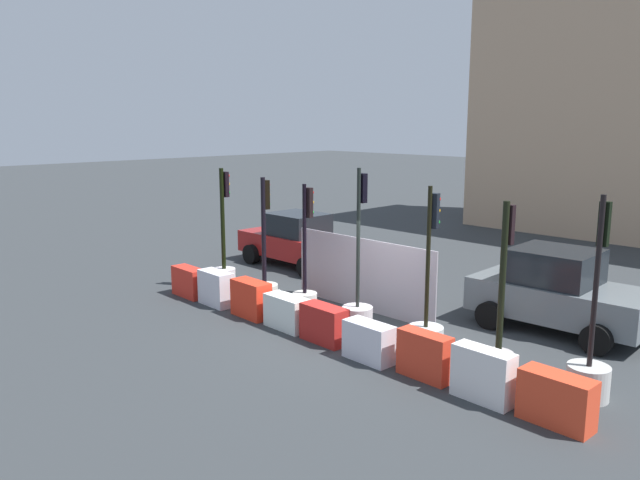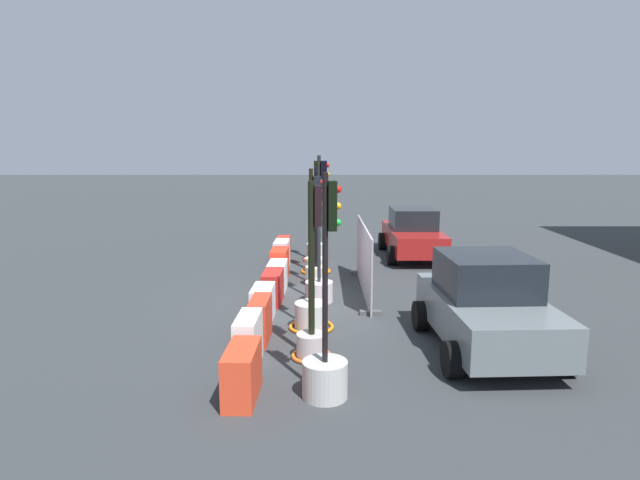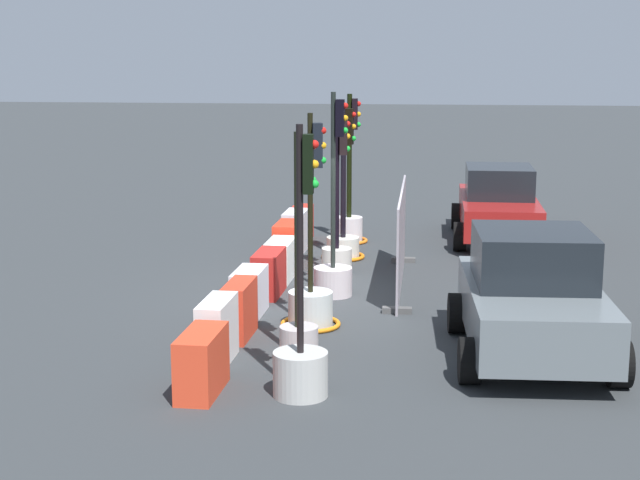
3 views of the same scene
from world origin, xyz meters
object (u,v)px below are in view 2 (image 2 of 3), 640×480
at_px(traffic_light_3, 319,278).
at_px(construction_barrier_5, 263,304).
at_px(traffic_light_1, 316,256).
at_px(traffic_light_4, 312,307).
at_px(car_red_compact, 413,234).
at_px(traffic_light_5, 312,323).
at_px(construction_barrier_8, 242,373).
at_px(construction_barrier_6, 260,320).
at_px(construction_barrier_7, 248,341).
at_px(construction_barrier_2, 280,264).
at_px(construction_barrier_3, 277,276).
at_px(car_grey_saloon, 486,305).
at_px(construction_barrier_0, 283,249).
at_px(construction_barrier_1, 282,254).
at_px(traffic_light_0, 316,243).
at_px(construction_barrier_4, 273,287).
at_px(traffic_light_2, 316,262).
at_px(traffic_light_6, 325,363).

bearing_deg(traffic_light_3, construction_barrier_5, -41.42).
bearing_deg(traffic_light_1, traffic_light_4, -0.80).
bearing_deg(car_red_compact, traffic_light_1, -54.94).
xyz_separation_m(traffic_light_3, car_red_compact, (-5.56, 3.30, 0.22)).
height_order(traffic_light_5, construction_barrier_8, traffic_light_5).
bearing_deg(construction_barrier_6, construction_barrier_7, -3.38).
bearing_deg(construction_barrier_8, construction_barrier_7, -176.91).
distance_m(construction_barrier_2, construction_barrier_3, 1.26).
xyz_separation_m(construction_barrier_5, car_grey_saloon, (1.75, 4.46, 0.50)).
height_order(construction_barrier_0, car_grey_saloon, car_grey_saloon).
relative_size(traffic_light_1, construction_barrier_3, 2.84).
bearing_deg(car_grey_saloon, construction_barrier_1, -147.82).
relative_size(traffic_light_0, traffic_light_3, 0.93).
xyz_separation_m(traffic_light_3, construction_barrier_8, (5.23, -1.20, -0.19)).
bearing_deg(construction_barrier_7, construction_barrier_4, 178.46).
bearing_deg(car_grey_saloon, construction_barrier_5, -111.39).
bearing_deg(construction_barrier_1, traffic_light_5, 8.21).
relative_size(construction_barrier_0, construction_barrier_2, 1.04).
height_order(traffic_light_3, construction_barrier_7, traffic_light_3).
height_order(traffic_light_0, traffic_light_3, traffic_light_3).
distance_m(traffic_light_2, construction_barrier_4, 2.06).
relative_size(construction_barrier_0, car_red_compact, 0.26).
bearing_deg(car_grey_saloon, traffic_light_6, -57.22).
bearing_deg(construction_barrier_2, traffic_light_0, 157.30).
xyz_separation_m(construction_barrier_3, construction_barrier_8, (6.36, -0.06, 0.03)).
bearing_deg(traffic_light_0, car_grey_saloon, 22.13).
xyz_separation_m(traffic_light_5, construction_barrier_5, (-2.18, -1.14, -0.28)).
height_order(construction_barrier_0, construction_barrier_6, construction_barrier_6).
xyz_separation_m(traffic_light_5, construction_barrier_6, (-0.90, -1.06, -0.23)).
xyz_separation_m(traffic_light_1, traffic_light_3, (3.18, 0.10, 0.08)).
bearing_deg(construction_barrier_6, construction_barrier_2, 179.74).
relative_size(construction_barrier_4, construction_barrier_6, 1.05).
relative_size(traffic_light_2, traffic_light_3, 0.87).
bearing_deg(traffic_light_6, construction_barrier_5, -160.01).
height_order(traffic_light_6, construction_barrier_3, traffic_light_6).
distance_m(traffic_light_1, construction_barrier_2, 1.34).
distance_m(traffic_light_3, construction_barrier_2, 2.67).
height_order(traffic_light_0, construction_barrier_5, traffic_light_0).
xyz_separation_m(traffic_light_2, traffic_light_3, (1.65, 0.08, -0.05)).
xyz_separation_m(traffic_light_0, construction_barrier_2, (2.53, -1.06, -0.15)).
height_order(traffic_light_0, traffic_light_1, traffic_light_0).
relative_size(construction_barrier_1, car_red_compact, 0.24).
xyz_separation_m(traffic_light_5, construction_barrier_7, (0.36, -1.13, -0.21)).
bearing_deg(construction_barrier_7, traffic_light_4, 150.82).
height_order(traffic_light_2, car_red_compact, traffic_light_2).
bearing_deg(construction_barrier_0, traffic_light_2, 19.21).
height_order(traffic_light_4, construction_barrier_1, traffic_light_4).
bearing_deg(traffic_light_6, traffic_light_5, -171.84).
bearing_deg(traffic_light_6, construction_barrier_6, -152.47).
distance_m(traffic_light_1, traffic_light_6, 8.37).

